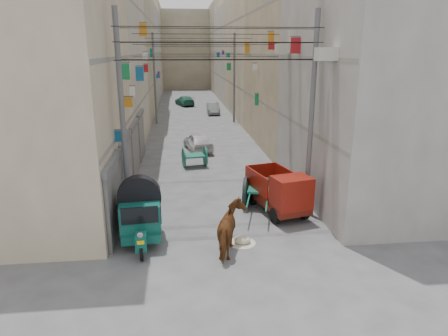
{
  "coord_description": "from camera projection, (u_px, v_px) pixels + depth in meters",
  "views": [
    {
      "loc": [
        -1.51,
        -8.96,
        6.54
      ],
      "look_at": [
        0.23,
        6.5,
        1.93
      ],
      "focal_mm": 32.0,
      "sensor_mm": 36.0,
      "label": 1
    }
  ],
  "objects": [
    {
      "name": "utility_poles",
      "position": [
        202.0,
        91.0,
        25.62
      ],
      "size": [
        7.4,
        22.2,
        8.0
      ],
      "color": "#59595B",
      "rests_on": "ground"
    },
    {
      "name": "signboards",
      "position": [
        198.0,
        93.0,
        30.21
      ],
      "size": [
        8.22,
        40.52,
        5.67
      ],
      "color": "#0B7E79",
      "rests_on": "ground"
    },
    {
      "name": "auto_rickshaw",
      "position": [
        140.0,
        213.0,
        13.88
      ],
      "size": [
        1.64,
        2.68,
        1.85
      ],
      "rotation": [
        0.0,
        0.0,
        0.08
      ],
      "color": "black",
      "rests_on": "ground"
    },
    {
      "name": "tonga_cart",
      "position": [
        259.0,
        192.0,
        17.07
      ],
      "size": [
        1.8,
        3.09,
        1.32
      ],
      "rotation": [
        0.0,
        0.0,
        -0.26
      ],
      "color": "black",
      "rests_on": "ground"
    },
    {
      "name": "building_row_left",
      "position": [
        113.0,
        51.0,
        40.37
      ],
      "size": [
        8.0,
        62.0,
        14.0
      ],
      "color": "beige",
      "rests_on": "ground"
    },
    {
      "name": "feed_sack",
      "position": [
        242.0,
        240.0,
        14.0
      ],
      "size": [
        0.59,
        0.47,
        0.3
      ],
      "primitive_type": "ellipsoid",
      "color": "beige",
      "rests_on": "ground"
    },
    {
      "name": "distant_car_green",
      "position": [
        185.0,
        101.0,
        48.81
      ],
      "size": [
        2.63,
        4.25,
        1.15
      ],
      "primitive_type": "imported",
      "rotation": [
        0.0,
        0.0,
        3.42
      ],
      "color": "#22654F",
      "rests_on": "ground"
    },
    {
      "name": "overhead_cables",
      "position": [
        204.0,
        46.0,
        22.35
      ],
      "size": [
        7.4,
        22.52,
        1.12
      ],
      "color": "black",
      "rests_on": "ground"
    },
    {
      "name": "shutters_left",
      "position": [
        131.0,
        157.0,
        19.6
      ],
      "size": [
        0.18,
        14.4,
        2.88
      ],
      "color": "#4F4F55",
      "rests_on": "ground"
    },
    {
      "name": "horse",
      "position": [
        232.0,
        230.0,
        13.19
      ],
      "size": [
        1.3,
        2.12,
        1.67
      ],
      "primitive_type": "imported",
      "rotation": [
        0.0,
        0.0,
        2.93
      ],
      "color": "brown",
      "rests_on": "ground"
    },
    {
      "name": "mini_truck",
      "position": [
        282.0,
        195.0,
        16.23
      ],
      "size": [
        2.22,
        3.55,
        1.85
      ],
      "rotation": [
        0.0,
        0.0,
        0.25
      ],
      "color": "black",
      "rests_on": "ground"
    },
    {
      "name": "distant_car_grey",
      "position": [
        213.0,
        108.0,
        42.28
      ],
      "size": [
        1.24,
        3.51,
        1.15
      ],
      "primitive_type": "imported",
      "rotation": [
        0.0,
        0.0,
        -0.01
      ],
      "color": "#595E5C",
      "rests_on": "ground"
    },
    {
      "name": "distant_car_white",
      "position": [
        198.0,
        142.0,
        26.83
      ],
      "size": [
        2.09,
        3.85,
        1.24
      ],
      "primitive_type": "imported",
      "rotation": [
        0.0,
        0.0,
        3.32
      ],
      "color": "silver",
      "rests_on": "ground"
    },
    {
      "name": "building_row_right",
      "position": [
        268.0,
        51.0,
        42.09
      ],
      "size": [
        8.0,
        62.0,
        14.0
      ],
      "color": "#A9A49E",
      "rests_on": "ground"
    },
    {
      "name": "end_cap_building",
      "position": [
        186.0,
        50.0,
        71.59
      ],
      "size": [
        22.0,
        10.0,
        13.0
      ],
      "primitive_type": "cube",
      "color": "#B6A990",
      "rests_on": "ground"
    },
    {
      "name": "ground",
      "position": [
        243.0,
        307.0,
        10.56
      ],
      "size": [
        140.0,
        140.0,
        0.0
      ],
      "primitive_type": "plane",
      "color": "#494A4C",
      "rests_on": "ground"
    },
    {
      "name": "ac_units",
      "position": [
        305.0,
        27.0,
        16.14
      ],
      "size": [
        0.7,
        6.55,
        3.35
      ],
      "color": "beige",
      "rests_on": "ground"
    },
    {
      "name": "second_cart",
      "position": [
        194.0,
        157.0,
        23.04
      ],
      "size": [
        1.49,
        1.36,
        1.17
      ],
      "rotation": [
        0.0,
        0.0,
        0.16
      ],
      "color": "#145B48",
      "rests_on": "ground"
    }
  ]
}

